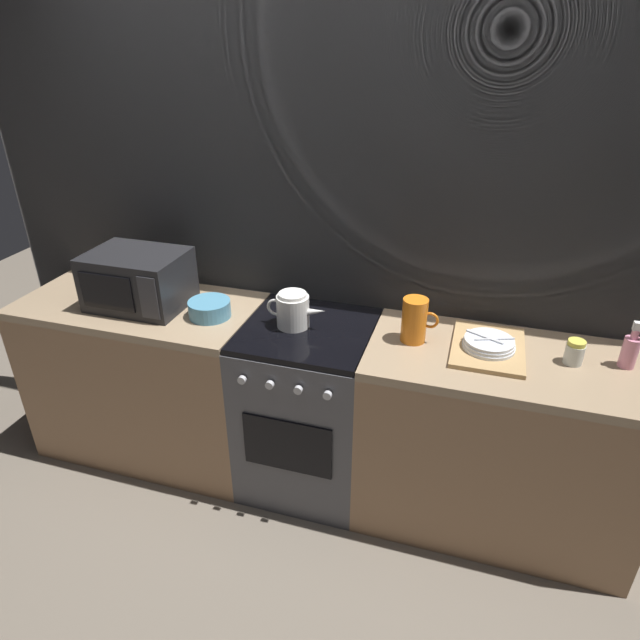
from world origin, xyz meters
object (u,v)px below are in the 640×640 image
object	(u,v)px
kettle	(293,310)
pitcher	(415,320)
spray_bottle	(631,349)
microwave	(138,279)
mixing_bowl	(210,309)
dish_pile	(488,346)
spice_jar	(575,352)
stove_unit	(308,407)

from	to	relation	value
kettle	pitcher	size ratio (longest dim) A/B	1.42
spray_bottle	pitcher	bearing A→B (deg)	-177.15
microwave	spray_bottle	bearing A→B (deg)	2.11
mixing_bowl	dish_pile	size ratio (longest dim) A/B	0.50
microwave	spice_jar	size ratio (longest dim) A/B	4.38
dish_pile	spice_jar	bearing A→B (deg)	-0.14
spice_jar	microwave	bearing A→B (deg)	-178.73
stove_unit	mixing_bowl	xyz separation A→B (m)	(-0.48, -0.02, 0.49)
kettle	dish_pile	distance (m)	0.87
stove_unit	dish_pile	world-z (taller)	dish_pile
mixing_bowl	pitcher	distance (m)	0.96
microwave	mixing_bowl	xyz separation A→B (m)	(0.38, -0.02, -0.10)
stove_unit	pitcher	bearing A→B (deg)	3.50
microwave	spice_jar	bearing A→B (deg)	1.27
stove_unit	spray_bottle	world-z (taller)	spray_bottle
pitcher	dish_pile	size ratio (longest dim) A/B	0.50
kettle	spice_jar	world-z (taller)	kettle
kettle	pitcher	world-z (taller)	pitcher
kettle	microwave	bearing A→B (deg)	-179.29
stove_unit	pitcher	distance (m)	0.73
mixing_bowl	spray_bottle	xyz separation A→B (m)	(1.82, 0.10, 0.04)
microwave	kettle	bearing A→B (deg)	0.71
microwave	spray_bottle	xyz separation A→B (m)	(2.20, 0.08, -0.06)
dish_pile	microwave	bearing A→B (deg)	-178.45
stove_unit	spice_jar	xyz separation A→B (m)	(1.14, 0.04, 0.50)
microwave	mixing_bowl	size ratio (longest dim) A/B	2.30
spray_bottle	microwave	bearing A→B (deg)	-177.89
kettle	mixing_bowl	xyz separation A→B (m)	(-0.41, -0.03, -0.04)
microwave	kettle	distance (m)	0.80
stove_unit	microwave	distance (m)	1.04
pitcher	spice_jar	size ratio (longest dim) A/B	1.90
mixing_bowl	spice_jar	distance (m)	1.62
mixing_bowl	microwave	bearing A→B (deg)	177.63
pitcher	dish_pile	bearing A→B (deg)	1.19
mixing_bowl	dish_pile	bearing A→B (deg)	2.73
mixing_bowl	spice_jar	world-z (taller)	spice_jar
microwave	spice_jar	xyz separation A→B (m)	(2.00, 0.04, -0.08)
spice_jar	spray_bottle	distance (m)	0.21
stove_unit	pitcher	size ratio (longest dim) A/B	4.50
microwave	pitcher	distance (m)	1.35
spice_jar	kettle	bearing A→B (deg)	-178.36
pitcher	mixing_bowl	bearing A→B (deg)	-176.76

